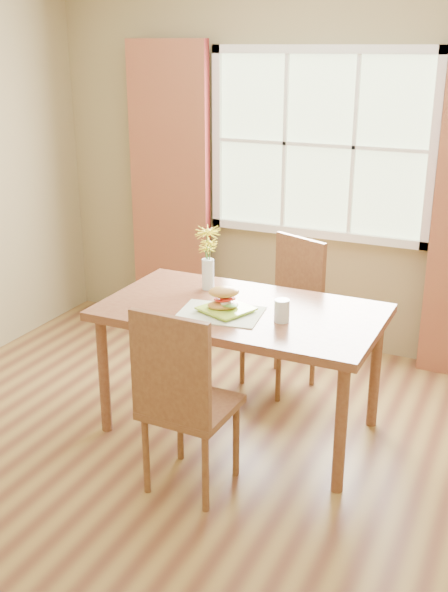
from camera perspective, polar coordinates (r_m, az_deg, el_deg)
The scene contains 11 objects.
room at distance 3.30m, azimuth -2.14°, elevation 5.77°, with size 4.24×3.84×2.74m.
window at distance 4.98m, azimuth 7.86°, elevation 12.22°, with size 1.62×0.06×1.32m.
curtain_left at distance 5.41m, azimuth -4.46°, elevation 8.67°, with size 0.65×0.08×2.20m, color maroon.
dining_table at distance 3.92m, azimuth 1.41°, elevation -2.08°, with size 1.57×0.89×0.76m.
chair_near at distance 3.40m, azimuth -3.48°, elevation -8.22°, with size 0.43×0.43×1.01m.
chair_far at distance 4.57m, azimuth 5.28°, elevation -0.82°, with size 0.54×0.54×0.99m.
placemat at distance 3.81m, azimuth -0.32°, elevation -1.44°, with size 0.45×0.33×0.01m, color beige.
plate at distance 3.83m, azimuth 0.18°, elevation -1.19°, with size 0.25×0.25×0.01m, color #91BC2F.
croissant_sandwich at distance 3.80m, azimuth -0.04°, elevation -0.19°, with size 0.21×0.19×0.13m.
water_glass at distance 3.70m, azimuth 4.79°, elevation -1.25°, with size 0.08×0.08×0.12m.
flower_vase at distance 4.13m, azimuth -1.34°, elevation 3.63°, with size 0.16×0.16×0.38m.
Camera 1 is at (1.46, -2.85, 2.16)m, focal length 42.00 mm.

